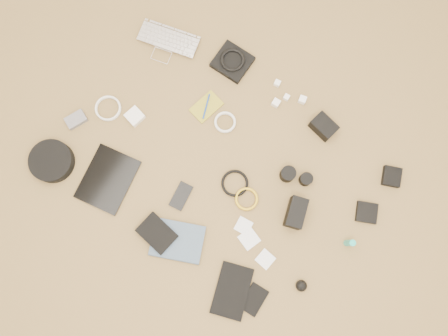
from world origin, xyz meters
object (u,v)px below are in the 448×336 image
Objects in this scene: headphone_case at (52,161)px; dslr_camera at (324,127)px; paperback at (173,260)px; laptop at (166,47)px; tablet at (108,179)px; phone at (181,196)px.

dslr_camera is at bearing 41.45° from headphone_case.
dslr_camera reaches higher than paperback.
laptop reaches higher than tablet.
dslr_camera reaches higher than tablet.
tablet is at bearing -120.54° from dslr_camera.
laptop and paperback have the same top height.
headphone_case is at bearing -111.50° from laptop.
headphone_case reaches higher than paperback.
paperback is (0.71, -0.05, -0.02)m from headphone_case.
dslr_camera is at bearing -8.48° from laptop.
tablet is at bearing -166.32° from phone.
laptop is 1.01m from paperback.
dslr_camera is at bearing 52.51° from phone.
dslr_camera is at bearing 38.07° from tablet.
tablet is at bearing -90.96° from laptop.
dslr_camera is 1.02m from tablet.
phone is 0.29m from paperback.
headphone_case is at bearing -173.19° from tablet.
paperback is (0.14, -0.25, 0.01)m from phone.
headphone_case reaches higher than tablet.
phone is (-0.36, -0.63, -0.03)m from dslr_camera.
laptop is at bearing 123.40° from phone.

